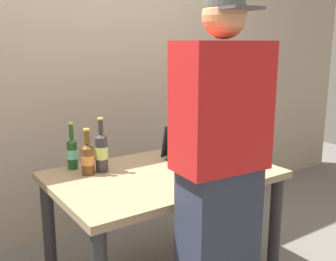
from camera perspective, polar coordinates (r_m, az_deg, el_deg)
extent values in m
cube|color=#9E8460|center=(2.39, -0.73, -6.47)|extent=(1.32, 0.87, 0.04)
cylinder|color=#2D2D30|center=(2.65, 15.21, -13.53)|extent=(0.07, 0.07, 0.69)
cylinder|color=#2D2D30|center=(2.61, -16.84, -13.96)|extent=(0.07, 0.07, 0.69)
cylinder|color=#2D2D30|center=(3.13, 4.67, -8.85)|extent=(0.07, 0.07, 0.69)
cube|color=black|center=(2.64, 4.06, -4.00)|extent=(0.38, 0.28, 0.01)
cube|color=#232326|center=(2.62, 4.36, -3.92)|extent=(0.31, 0.18, 0.00)
cube|color=black|center=(2.70, 1.99, -1.08)|extent=(0.35, 0.10, 0.22)
cube|color=black|center=(2.70, 2.05, -1.10)|extent=(0.32, 0.09, 0.20)
cylinder|color=#1E5123|center=(2.48, -13.69, -3.53)|extent=(0.06, 0.06, 0.17)
cone|color=#1E5123|center=(2.46, -13.81, -1.39)|extent=(0.06, 0.06, 0.02)
cylinder|color=#1E5123|center=(2.45, -13.88, -0.14)|extent=(0.03, 0.03, 0.09)
cylinder|color=#BFB74C|center=(2.44, -13.94, 1.02)|extent=(0.03, 0.03, 0.01)
cylinder|color=#6BDEB6|center=(2.48, -13.70, -3.34)|extent=(0.06, 0.06, 0.06)
cylinder|color=brown|center=(2.36, -11.55, -4.37)|extent=(0.07, 0.07, 0.16)
cone|color=brown|center=(2.34, -11.65, -2.19)|extent=(0.07, 0.07, 0.03)
cylinder|color=brown|center=(2.32, -11.71, -0.95)|extent=(0.03, 0.03, 0.08)
cylinder|color=#BFB74C|center=(2.31, -11.75, 0.13)|extent=(0.04, 0.04, 0.01)
cylinder|color=orange|center=(2.36, -11.56, -4.19)|extent=(0.08, 0.08, 0.06)
cylinder|color=#333333|center=(2.39, -9.60, -3.44)|extent=(0.07, 0.07, 0.21)
cone|color=#333333|center=(2.36, -9.71, -0.65)|extent=(0.07, 0.07, 0.03)
cylinder|color=#333333|center=(2.35, -9.76, 0.60)|extent=(0.03, 0.03, 0.08)
cylinder|color=#BFB74C|center=(2.34, -9.80, 1.69)|extent=(0.03, 0.03, 0.01)
cylinder|color=#C4E371|center=(2.39, -9.61, -3.19)|extent=(0.08, 0.08, 0.07)
cube|color=#2D3347|center=(2.00, 7.09, -18.30)|extent=(0.36, 0.25, 0.93)
cube|color=red|center=(1.74, 7.76, 3.43)|extent=(0.43, 0.27, 0.57)
sphere|color=tan|center=(1.72, 8.16, 16.13)|extent=(0.19, 0.19, 0.19)
sphere|color=#4C4C4C|center=(1.72, 8.19, 17.24)|extent=(0.18, 0.18, 0.18)
cube|color=#4C4C4C|center=(1.63, 10.66, 17.07)|extent=(0.16, 0.12, 0.01)
cylinder|color=#19598C|center=(2.62, 9.60, -3.38)|extent=(0.07, 0.07, 0.09)
torus|color=#19598C|center=(2.65, 10.21, -3.14)|extent=(0.06, 0.01, 0.06)
cube|color=tan|center=(3.12, -10.84, 8.96)|extent=(6.00, 0.10, 2.60)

